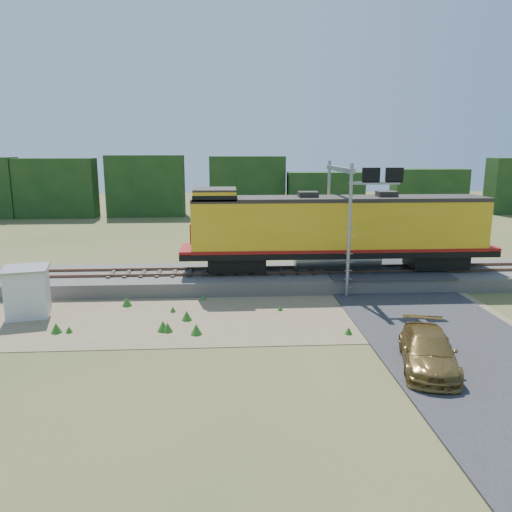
{
  "coord_description": "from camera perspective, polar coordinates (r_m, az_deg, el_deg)",
  "views": [
    {
      "loc": [
        -2.33,
        -22.54,
        7.91
      ],
      "look_at": [
        -0.79,
        3.0,
        2.4
      ],
      "focal_mm": 35.0,
      "sensor_mm": 36.0,
      "label": 1
    }
  ],
  "objects": [
    {
      "name": "shed",
      "position": [
        26.33,
        -24.66,
        -3.71
      ],
      "size": [
        2.43,
        2.43,
        2.4
      ],
      "rotation": [
        0.0,
        0.0,
        0.23
      ],
      "color": "silver",
      "rests_on": "ground"
    },
    {
      "name": "ground",
      "position": [
        24.0,
        2.34,
        -7.1
      ],
      "size": [
        140.0,
        140.0,
        0.0
      ],
      "primitive_type": "plane",
      "color": "#475123",
      "rests_on": "ground"
    },
    {
      "name": "road",
      "position": [
        26.27,
        17.62,
        -5.76
      ],
      "size": [
        7.0,
        66.0,
        0.86
      ],
      "color": "#38383A",
      "rests_on": "ground"
    },
    {
      "name": "rails",
      "position": [
        29.48,
        1.19,
        -1.64
      ],
      "size": [
        70.0,
        1.54,
        0.16
      ],
      "color": "brown",
      "rests_on": "ballast"
    },
    {
      "name": "car",
      "position": [
        19.63,
        19.08,
        -10.21
      ],
      "size": [
        3.0,
        4.92,
        1.33
      ],
      "primitive_type": "imported",
      "rotation": [
        0.0,
        0.0,
        -0.26
      ],
      "color": "olive",
      "rests_on": "ground"
    },
    {
      "name": "tree_line_north",
      "position": [
        60.78,
        -1.25,
        7.58
      ],
      "size": [
        130.0,
        3.0,
        6.5
      ],
      "color": "#163714",
      "rests_on": "ground"
    },
    {
      "name": "dirt_shoulder",
      "position": [
        24.36,
        -2.5,
        -6.77
      ],
      "size": [
        26.0,
        8.0,
        0.03
      ],
      "primitive_type": "cube",
      "color": "#8C7754",
      "rests_on": "ground"
    },
    {
      "name": "ballast",
      "position": [
        29.6,
        1.18,
        -2.55
      ],
      "size": [
        70.0,
        5.0,
        0.8
      ],
      "primitive_type": "cube",
      "color": "slate",
      "rests_on": "ground"
    },
    {
      "name": "locomotive",
      "position": [
        29.59,
        8.89,
        3.05
      ],
      "size": [
        18.41,
        2.81,
        4.75
      ],
      "color": "black",
      "rests_on": "rails"
    },
    {
      "name": "signal_gantry",
      "position": [
        28.82,
        10.45,
        6.93
      ],
      "size": [
        2.85,
        6.2,
        7.19
      ],
      "color": "gray",
      "rests_on": "ground"
    },
    {
      "name": "weed_clumps",
      "position": [
        24.01,
        -6.09,
        -7.15
      ],
      "size": [
        15.0,
        6.2,
        0.56
      ],
      "primitive_type": null,
      "color": "#2E6C1F",
      "rests_on": "ground"
    }
  ]
}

